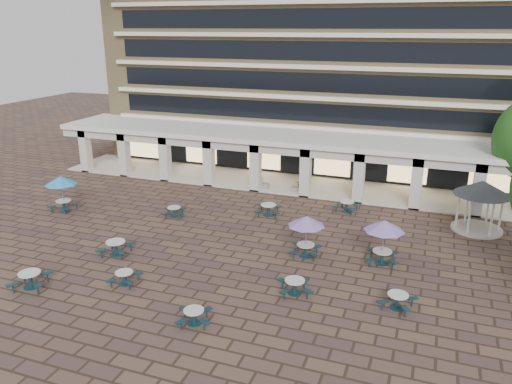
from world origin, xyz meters
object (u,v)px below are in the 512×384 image
planter_right (300,188)px  picnic_table_1 (194,315)px  picnic_table_0 (30,278)px  planter_left (260,184)px  gazebo (482,194)px  picnic_table_2 (295,285)px

planter_right → picnic_table_1: bearing=-88.8°
picnic_table_1 → planter_right: bearing=71.8°
picnic_table_0 → planter_left: (5.69, 19.79, -0.05)m
gazebo → planter_right: 13.79m
picnic_table_2 → planter_right: (-4.01, 15.68, -0.05)m
picnic_table_1 → picnic_table_2: 5.53m
gazebo → planter_right: gazebo is taller
picnic_table_1 → picnic_table_2: size_ratio=0.90×
gazebo → planter_left: size_ratio=2.45×
picnic_table_1 → planter_left: bearing=81.6°
picnic_table_2 → picnic_table_0: bearing=175.0°
gazebo → planter_right: (-13.19, 3.40, -2.15)m
gazebo → planter_right: size_ratio=2.45×
picnic_table_1 → planter_left: planter_left is taller
picnic_table_2 → planter_left: size_ratio=1.42×
planter_left → planter_right: bearing=-0.0°
planter_right → picnic_table_2: bearing=-75.6°
planter_right → picnic_table_0: bearing=-114.8°
picnic_table_0 → planter_right: planter_right is taller
picnic_table_0 → gazebo: bearing=16.8°
picnic_table_0 → planter_left: size_ratio=1.53×
picnic_table_0 → planter_left: planter_left is taller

